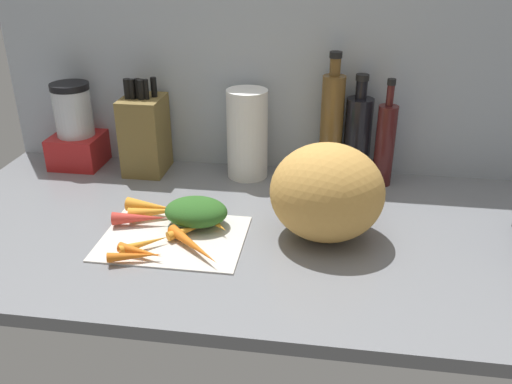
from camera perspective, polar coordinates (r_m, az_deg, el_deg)
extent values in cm
cube|color=slate|center=(131.96, 1.89, -4.27)|extent=(170.00, 80.00, 3.00)
cube|color=#ADB7C1|center=(156.44, 3.76, 12.96)|extent=(170.00, 3.00, 60.00)
cube|color=beige|center=(127.66, -8.65, -4.72)|extent=(32.86, 25.01, 0.80)
cone|color=orange|center=(137.86, -11.08, -1.47)|extent=(12.05, 4.23, 3.53)
cone|color=orange|center=(129.21, -4.47, -3.11)|extent=(9.61, 9.76, 3.03)
cone|color=orange|center=(123.58, -11.60, -5.30)|extent=(10.24, 8.89, 2.11)
cone|color=orange|center=(135.34, -10.45, -2.06)|extent=(13.58, 7.09, 3.07)
cone|color=red|center=(133.06, -12.10, -2.70)|extent=(13.32, 5.54, 3.20)
cone|color=orange|center=(127.35, -7.02, -3.92)|extent=(9.39, 9.23, 2.16)
cone|color=orange|center=(120.56, -11.99, -6.14)|extent=(10.83, 4.59, 2.30)
cone|color=orange|center=(119.48, -12.60, -6.56)|extent=(11.63, 5.18, 2.18)
cone|color=orange|center=(120.65, -6.58, -5.58)|extent=(14.83, 14.00, 2.61)
ellipsoid|color=#2D6023|center=(130.37, -6.30, -2.07)|extent=(15.13, 11.64, 6.40)
ellipsoid|color=gold|center=(123.40, 7.44, -0.04)|extent=(25.88, 23.75, 22.51)
cube|color=brown|center=(161.03, -11.55, 5.86)|extent=(11.41, 13.70, 22.23)
cylinder|color=black|center=(156.94, -13.32, 10.49)|extent=(2.07, 2.07, 5.50)
cylinder|color=black|center=(156.29, -12.88, 10.47)|extent=(1.63, 1.63, 5.50)
cylinder|color=black|center=(156.66, -12.30, 10.56)|extent=(1.66, 1.66, 5.50)
cylinder|color=black|center=(155.41, -11.94, 10.47)|extent=(2.06, 2.06, 5.50)
cylinder|color=black|center=(155.21, -11.44, 10.50)|extent=(1.42, 1.42, 5.50)
cylinder|color=black|center=(157.13, -10.66, 10.75)|extent=(1.72, 1.72, 5.50)
cube|color=red|center=(173.13, -18.08, 4.24)|extent=(14.53, 14.53, 9.42)
cylinder|color=silver|center=(169.47, -18.62, 7.89)|extent=(10.90, 10.90, 13.82)
cylinder|color=black|center=(167.42, -18.99, 10.43)|extent=(11.12, 11.12, 1.80)
cylinder|color=white|center=(154.02, -0.92, 6.09)|extent=(11.53, 11.53, 25.35)
cylinder|color=brown|center=(153.49, 7.89, 6.60)|extent=(6.36, 6.36, 29.55)
cylinder|color=brown|center=(148.82, 8.30, 12.85)|extent=(2.96, 2.96, 4.76)
cylinder|color=black|center=(148.15, 8.38, 14.05)|extent=(3.40, 3.40, 1.60)
cylinder|color=black|center=(155.21, 10.56, 5.43)|extent=(7.50, 7.50, 23.47)
cylinder|color=black|center=(150.96, 11.00, 10.50)|extent=(3.11, 3.11, 4.99)
cylinder|color=black|center=(150.15, 11.11, 11.71)|extent=(3.57, 3.57, 1.60)
cylinder|color=#471919|center=(153.16, 13.33, 4.72)|extent=(5.37, 5.37, 22.63)
cylinder|color=#471919|center=(148.84, 13.89, 9.80)|extent=(1.97, 1.97, 5.63)
cylinder|color=black|center=(147.94, 14.04, 11.14)|extent=(2.26, 2.26, 1.60)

